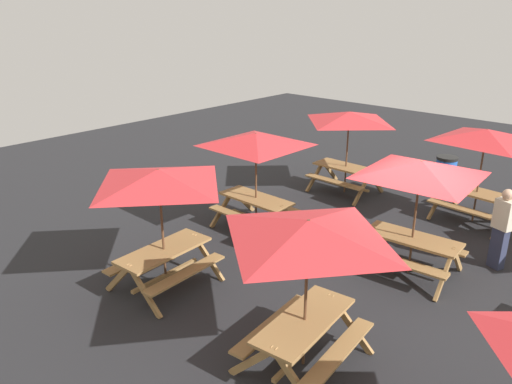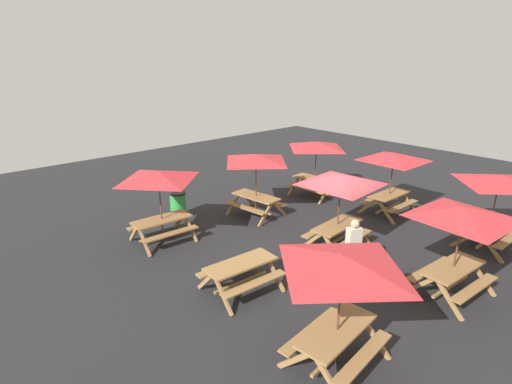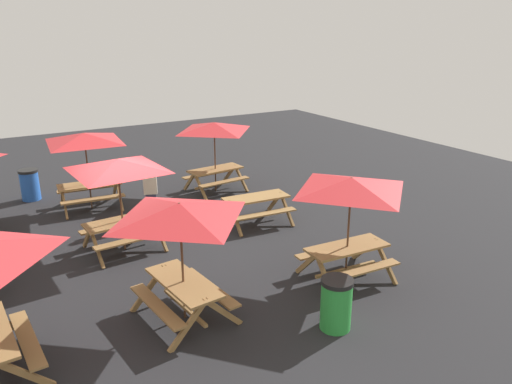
% 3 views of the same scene
% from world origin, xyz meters
% --- Properties ---
extents(ground_plane, '(31.55, 31.55, 0.00)m').
position_xyz_m(ground_plane, '(0.00, 0.00, 0.00)').
color(ground_plane, '#232326').
rests_on(ground_plane, ground).
extents(picnic_table_0, '(1.89, 1.64, 0.81)m').
position_xyz_m(picnic_table_0, '(-3.53, -0.12, 0.56)').
color(picnic_table_0, olive).
rests_on(picnic_table_0, ground).
extents(picnic_table_1, '(2.20, 2.20, 2.34)m').
position_xyz_m(picnic_table_1, '(0.04, 3.31, 1.99)').
color(picnic_table_1, olive).
rests_on(picnic_table_1, ground).
extents(picnic_table_3, '(2.82, 2.82, 2.34)m').
position_xyz_m(picnic_table_3, '(0.14, -0.25, 1.99)').
color(picnic_table_3, olive).
rests_on(picnic_table_3, ground).
extents(picnic_table_4, '(2.19, 2.19, 2.34)m').
position_xyz_m(picnic_table_4, '(-3.80, -3.22, 1.99)').
color(picnic_table_4, olive).
rests_on(picnic_table_4, ground).
extents(picnic_table_6, '(2.11, 2.11, 2.34)m').
position_xyz_m(picnic_table_6, '(-3.57, 3.65, 1.99)').
color(picnic_table_6, olive).
rests_on(picnic_table_6, ground).
extents(picnic_table_8, '(2.82, 2.82, 2.34)m').
position_xyz_m(picnic_table_8, '(0.14, -3.66, 1.99)').
color(picnic_table_8, olive).
rests_on(picnic_table_8, ground).
extents(trash_bin_blue, '(0.59, 0.59, 0.98)m').
position_xyz_m(trash_bin_blue, '(1.60, -5.39, 0.49)').
color(trash_bin_blue, blue).
rests_on(trash_bin_blue, ground).
extents(trash_bin_green, '(0.59, 0.59, 0.98)m').
position_xyz_m(trash_bin_green, '(-2.18, 5.00, 0.49)').
color(trash_bin_green, green).
rests_on(trash_bin_green, ground).
extents(person_standing, '(0.41, 0.33, 1.67)m').
position_xyz_m(person_standing, '(-1.05, -1.62, 0.89)').
color(person_standing, '#2D334C').
rests_on(person_standing, ground).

